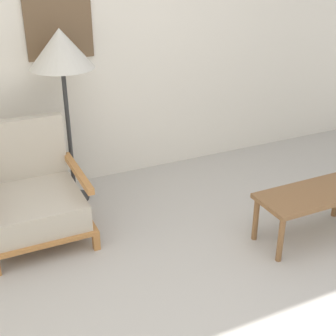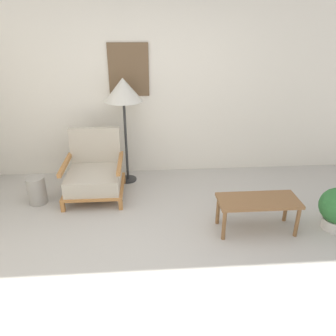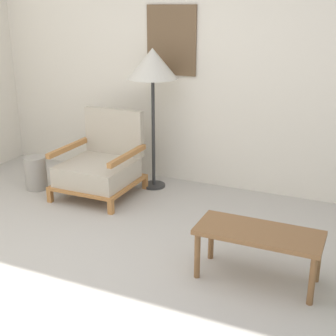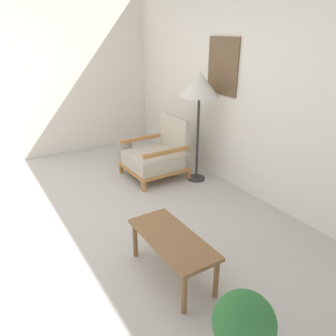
% 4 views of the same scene
% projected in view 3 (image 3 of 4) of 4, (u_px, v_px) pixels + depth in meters
% --- Properties ---
extents(ground_plane, '(14.00, 14.00, 0.00)m').
position_uv_depth(ground_plane, '(87.00, 288.00, 3.31)').
color(ground_plane, '#B7B2A8').
extents(wall_back, '(8.00, 0.09, 2.70)m').
position_uv_depth(wall_back, '(204.00, 61.00, 4.88)').
color(wall_back, silver).
rests_on(wall_back, ground_plane).
extents(armchair, '(0.77, 0.78, 0.86)m').
position_uv_depth(armchair, '(101.00, 165.00, 4.89)').
color(armchair, '#B2753D').
rests_on(armchair, ground_plane).
extents(floor_lamp, '(0.52, 0.52, 1.50)m').
position_uv_depth(floor_lamp, '(153.00, 67.00, 4.76)').
color(floor_lamp, '#2D2D2D').
rests_on(floor_lamp, ground_plane).
extents(coffee_table, '(0.89, 0.39, 0.39)m').
position_uv_depth(coffee_table, '(259.00, 238.00, 3.32)').
color(coffee_table, brown).
rests_on(coffee_table, ground_plane).
extents(vase, '(0.23, 0.23, 0.36)m').
position_uv_depth(vase, '(36.00, 173.00, 5.07)').
color(vase, '#9E998E').
rests_on(vase, ground_plane).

